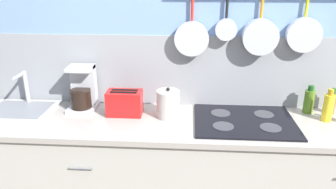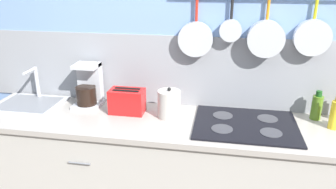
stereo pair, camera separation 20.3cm
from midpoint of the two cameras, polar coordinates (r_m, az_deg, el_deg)
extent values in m
cube|color=#7293C6|center=(2.27, 4.91, 7.17)|extent=(7.20, 0.06, 2.60)
cube|color=gray|center=(2.29, 4.81, 4.13)|extent=(7.20, 0.07, 0.49)
cylinder|color=red|center=(2.16, 1.51, 14.64)|extent=(0.02, 0.02, 0.15)
cylinder|color=#B7BABF|center=(2.17, 1.43, 9.64)|extent=(0.23, 0.05, 0.23)
cylinder|color=black|center=(2.16, 7.54, 14.74)|extent=(0.02, 0.02, 0.13)
cylinder|color=#B7BABF|center=(2.16, 7.40, 11.13)|extent=(0.14, 0.04, 0.14)
cylinder|color=orange|center=(2.19, 13.45, 14.46)|extent=(0.02, 0.02, 0.13)
cylinder|color=#B7BABF|center=(2.18, 13.20, 9.71)|extent=(0.23, 0.07, 0.23)
cylinder|color=gold|center=(2.25, 20.62, 14.02)|extent=(0.02, 0.02, 0.12)
cylinder|color=#B7BABF|center=(2.25, 20.22, 9.68)|extent=(0.22, 0.05, 0.22)
cube|color=#B7B2A8|center=(2.33, 4.34, -15.64)|extent=(3.08, 0.53, 0.89)
cylinder|color=slate|center=(2.08, -17.72, -12.25)|extent=(0.14, 0.01, 0.01)
cube|color=#A59E93|center=(2.09, 4.68, -5.34)|extent=(3.12, 0.57, 0.03)
cube|color=#B7BABF|center=(2.49, -26.60, -2.56)|extent=(0.46, 0.37, 0.01)
cube|color=slate|center=(2.49, -26.64, -2.36)|extent=(0.39, 0.29, 0.00)
cylinder|color=#B7BABF|center=(2.56, -25.54, 1.02)|extent=(0.03, 0.03, 0.25)
cylinder|color=#B7BABF|center=(2.47, -26.73, 2.91)|extent=(0.02, 0.15, 0.02)
cube|color=#B7BABF|center=(2.37, -16.97, -2.24)|extent=(0.19, 0.20, 0.02)
cube|color=#B7BABF|center=(2.38, -16.80, 1.44)|extent=(0.17, 0.07, 0.30)
cylinder|color=black|center=(2.32, -17.37, -0.76)|extent=(0.14, 0.14, 0.13)
cube|color=#B7BABF|center=(2.30, -17.52, 4.33)|extent=(0.17, 0.15, 0.02)
cube|color=red|center=(2.19, -10.19, -1.51)|extent=(0.23, 0.13, 0.16)
cube|color=black|center=(2.14, -10.48, 0.33)|extent=(0.17, 0.02, 0.00)
cube|color=black|center=(2.19, -10.19, 0.75)|extent=(0.17, 0.02, 0.00)
cube|color=black|center=(2.21, -13.34, -0.63)|extent=(0.02, 0.02, 0.02)
cylinder|color=beige|center=(2.12, -2.72, -1.72)|extent=(0.15, 0.15, 0.18)
sphere|color=black|center=(2.08, -2.77, 0.89)|extent=(0.02, 0.02, 0.02)
cube|color=black|center=(2.12, 10.50, -4.62)|extent=(0.63, 0.50, 0.01)
cylinder|color=#38383D|center=(2.01, 6.77, -5.57)|extent=(0.13, 0.13, 0.00)
cylinder|color=#38383D|center=(2.05, 14.76, -5.66)|extent=(0.13, 0.13, 0.00)
cylinder|color=#38383D|center=(2.19, 6.56, -3.27)|extent=(0.13, 0.13, 0.00)
cylinder|color=#38383D|center=(2.22, 13.89, -3.40)|extent=(0.13, 0.13, 0.00)
cylinder|color=#4C721E|center=(2.34, 21.10, -1.23)|extent=(0.07, 0.07, 0.16)
cylinder|color=#194C19|center=(2.31, 21.40, 0.98)|extent=(0.04, 0.04, 0.03)
cylinder|color=yellow|center=(2.26, 23.83, -2.22)|extent=(0.06, 0.06, 0.18)
cylinder|color=#B28C19|center=(2.22, 24.23, 0.32)|extent=(0.03, 0.03, 0.04)
cylinder|color=#8C5919|center=(2.40, 24.43, -1.41)|extent=(0.06, 0.06, 0.14)
cylinder|color=#194C19|center=(2.37, 24.74, 0.55)|extent=(0.03, 0.03, 0.03)
camera|label=1|loc=(0.10, -92.86, -1.09)|focal=35.00mm
camera|label=2|loc=(0.10, 87.14, 1.09)|focal=35.00mm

